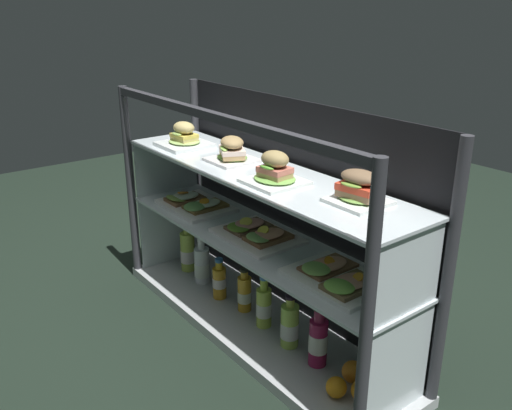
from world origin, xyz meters
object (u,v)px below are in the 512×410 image
at_px(juice_bottle_near_post, 202,265).
at_px(orange_fruit_near_left_post, 336,387).
at_px(open_sandwich_tray_near_left_corner, 256,233).
at_px(juice_bottle_back_center, 188,252).
at_px(juice_bottle_tucked_behind, 319,340).
at_px(open_sandwich_tray_center, 194,203).
at_px(orange_fruit_beside_bottles, 353,372).
at_px(juice_bottle_back_left, 290,326).
at_px(plated_roll_sandwich_near_left_corner, 232,151).
at_px(open_sandwich_tray_right_of_center, 338,277).
at_px(plated_roll_sandwich_left_of_center, 275,172).
at_px(orange_fruit_rolled_forward, 363,391).
at_px(juice_bottle_back_right, 219,281).
at_px(juice_bottle_front_left_end, 264,306).
at_px(juice_bottle_front_middle, 244,293).
at_px(plated_roll_sandwich_mid_right, 184,138).
at_px(plated_roll_sandwich_right_of_center, 359,189).

relative_size(juice_bottle_near_post, orange_fruit_near_left_post, 3.14).
distance_m(open_sandwich_tray_near_left_corner, juice_bottle_back_center, 0.64).
height_order(juice_bottle_back_center, juice_bottle_tucked_behind, juice_bottle_tucked_behind).
bearing_deg(open_sandwich_tray_center, juice_bottle_back_center, 167.66).
bearing_deg(orange_fruit_beside_bottles, juice_bottle_back_left, -173.26).
xyz_separation_m(open_sandwich_tray_center, juice_bottle_near_post, (0.02, 0.02, -0.31)).
xyz_separation_m(plated_roll_sandwich_near_left_corner, juice_bottle_near_post, (-0.27, -0.00, -0.62)).
distance_m(plated_roll_sandwich_near_left_corner, open_sandwich_tray_right_of_center, 0.68).
distance_m(plated_roll_sandwich_left_of_center, juice_bottle_near_post, 0.85).
bearing_deg(orange_fruit_rolled_forward, juice_bottle_tucked_behind, 174.27).
bearing_deg(juice_bottle_back_center, juice_bottle_back_left, -1.26).
bearing_deg(juice_bottle_back_left, juice_bottle_near_post, 179.60).
relative_size(juice_bottle_back_right, juice_bottle_front_left_end, 0.85).
bearing_deg(juice_bottle_front_middle, juice_bottle_back_center, 179.69).
height_order(open_sandwich_tray_right_of_center, orange_fruit_beside_bottles, open_sandwich_tray_right_of_center).
relative_size(open_sandwich_tray_near_left_corner, juice_bottle_near_post, 1.49).
relative_size(juice_bottle_tucked_behind, orange_fruit_beside_bottles, 3.07).
distance_m(plated_roll_sandwich_left_of_center, open_sandwich_tray_center, 0.67).
relative_size(plated_roll_sandwich_near_left_corner, juice_bottle_near_post, 0.78).
bearing_deg(juice_bottle_back_center, juice_bottle_tucked_behind, -0.39).
xyz_separation_m(juice_bottle_near_post, juice_bottle_front_middle, (0.33, 0.01, -0.00)).
bearing_deg(plated_roll_sandwich_mid_right, plated_roll_sandwich_left_of_center, -1.18).
bearing_deg(juice_bottle_near_post, plated_roll_sandwich_left_of_center, -3.90).
height_order(open_sandwich_tray_near_left_corner, juice_bottle_near_post, open_sandwich_tray_near_left_corner).
bearing_deg(plated_roll_sandwich_right_of_center, plated_roll_sandwich_near_left_corner, -176.12).
relative_size(juice_bottle_back_center, orange_fruit_rolled_forward, 3.01).
xyz_separation_m(plated_roll_sandwich_near_left_corner, juice_bottle_tucked_behind, (0.53, 0.01, -0.60)).
bearing_deg(plated_roll_sandwich_near_left_corner, orange_fruit_beside_bottles, 2.50).
bearing_deg(juice_bottle_back_left, plated_roll_sandwich_left_of_center, -149.50).
xyz_separation_m(plated_roll_sandwich_right_of_center, juice_bottle_back_center, (-1.05, -0.03, -0.61)).
distance_m(plated_roll_sandwich_left_of_center, juice_bottle_tucked_behind, 0.64).
xyz_separation_m(orange_fruit_beside_bottles, orange_fruit_near_left_post, (0.02, -0.10, -0.00)).
bearing_deg(juice_bottle_near_post, juice_bottle_back_right, -5.08).
bearing_deg(open_sandwich_tray_right_of_center, juice_bottle_back_right, -178.95).
bearing_deg(open_sandwich_tray_near_left_corner, juice_bottle_back_right, -175.04).
height_order(juice_bottle_near_post, juice_bottle_back_left, juice_bottle_near_post).
relative_size(juice_bottle_front_middle, orange_fruit_beside_bottles, 2.51).
relative_size(plated_roll_sandwich_mid_right, juice_bottle_front_left_end, 0.91).
bearing_deg(juice_bottle_back_left, juice_bottle_tucked_behind, 4.17).
relative_size(plated_roll_sandwich_near_left_corner, juice_bottle_front_left_end, 0.78).
bearing_deg(juice_bottle_front_left_end, orange_fruit_rolled_forward, -2.02).
bearing_deg(juice_bottle_back_left, open_sandwich_tray_near_left_corner, 177.37).
height_order(plated_roll_sandwich_mid_right, orange_fruit_rolled_forward, plated_roll_sandwich_mid_right).
bearing_deg(plated_roll_sandwich_mid_right, juice_bottle_near_post, 23.13).
xyz_separation_m(plated_roll_sandwich_near_left_corner, open_sandwich_tray_center, (-0.28, -0.02, -0.30)).
height_order(open_sandwich_tray_center, orange_fruit_beside_bottles, open_sandwich_tray_center).
xyz_separation_m(plated_roll_sandwich_near_left_corner, juice_bottle_front_middle, (0.06, 0.01, -0.62)).
xyz_separation_m(plated_roll_sandwich_right_of_center, juice_bottle_front_middle, (-0.57, -0.03, -0.62)).
bearing_deg(juice_bottle_back_left, juice_bottle_back_center, 178.74).
distance_m(open_sandwich_tray_right_of_center, juice_bottle_front_middle, 0.63).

